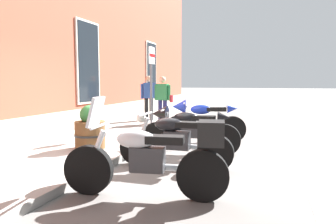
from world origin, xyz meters
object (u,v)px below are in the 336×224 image
motorcycle_black_sport (187,127)px  pedestrian_striped_shirt (163,97)px  pedestrian_blue_top (149,95)px  parking_sign (151,77)px  motorcycle_silver_touring (152,157)px  motorcycle_black_naked (173,141)px  barrel_planter (90,131)px  motorcycle_blue_sport (202,119)px

motorcycle_black_sport → pedestrian_striped_shirt: (3.51, 1.75, 0.44)m
pedestrian_blue_top → parking_sign: parking_sign is taller
pedestrian_blue_top → motorcycle_silver_touring: bearing=-158.1°
motorcycle_black_sport → parking_sign: bearing=43.3°
motorcycle_black_naked → barrel_planter: 1.98m
motorcycle_black_naked → motorcycle_blue_sport: (2.46, 0.01, 0.10)m
motorcycle_blue_sport → motorcycle_silver_touring: bearing=-177.4°
pedestrian_striped_shirt → barrel_planter: bearing=178.3°
motorcycle_black_sport → parking_sign: (1.42, 1.34, 1.09)m
motorcycle_black_sport → motorcycle_blue_sport: motorcycle_blue_sport is taller
motorcycle_black_naked → motorcycle_black_sport: bearing=3.1°
motorcycle_black_naked → motorcycle_silver_touring: bearing=-173.5°
motorcycle_blue_sport → pedestrian_blue_top: pedestrian_blue_top is taller
pedestrian_striped_shirt → motorcycle_silver_touring: bearing=-162.1°
motorcycle_silver_touring → parking_sign: size_ratio=0.94×
motorcycle_silver_touring → pedestrian_blue_top: 7.27m
parking_sign → barrel_planter: size_ratio=2.56×
motorcycle_blue_sport → barrel_planter: size_ratio=2.22×
pedestrian_striped_shirt → motorcycle_black_sport: bearing=-153.6°
barrel_planter → parking_sign: bearing=-13.9°
motorcycle_silver_touring → pedestrian_blue_top: (6.73, 2.71, 0.47)m
barrel_planter → motorcycle_black_sport: bearing=-68.4°
parking_sign → motorcycle_silver_touring: bearing=-158.7°
motorcycle_black_naked → motorcycle_black_sport: (1.15, 0.06, 0.07)m
motorcycle_silver_touring → motorcycle_blue_sport: size_ratio=1.09×
parking_sign → pedestrian_striped_shirt: bearing=11.0°
motorcycle_silver_touring → motorcycle_blue_sport: motorcycle_silver_touring is taller
motorcycle_black_sport → barrel_planter: barrel_planter is taller
motorcycle_blue_sport → barrel_planter: 2.82m
motorcycle_silver_touring → pedestrian_striped_shirt: pedestrian_striped_shirt is taller
pedestrian_striped_shirt → barrel_planter: 4.29m
motorcycle_blue_sport → parking_sign: 1.75m
pedestrian_blue_top → motorcycle_black_sport: bearing=-148.9°
motorcycle_silver_touring → pedestrian_striped_shirt: (6.12, 1.97, 0.44)m
motorcycle_silver_touring → pedestrian_striped_shirt: size_ratio=1.40×
pedestrian_blue_top → parking_sign: (-2.70, -1.14, 0.62)m
pedestrian_blue_top → motorcycle_blue_sport: bearing=-137.9°
pedestrian_striped_shirt → motorcycle_black_naked: bearing=-158.8°
motorcycle_silver_touring → parking_sign: bearing=21.3°
pedestrian_striped_shirt → parking_sign: 2.23m
motorcycle_silver_touring → barrel_planter: bearing=48.4°
motorcycle_black_naked → pedestrian_blue_top: size_ratio=1.30×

